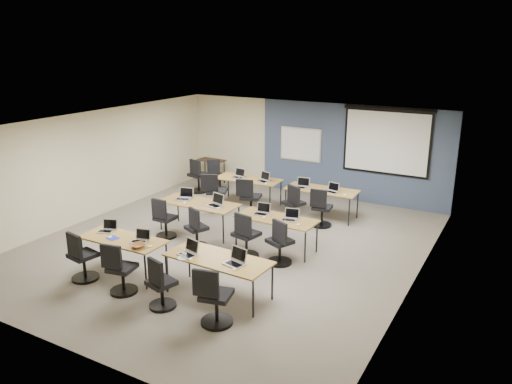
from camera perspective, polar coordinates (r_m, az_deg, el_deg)
The scene contains 58 objects.
floor at distance 11.20m, azimuth -3.11°, elevation -6.01°, with size 8.00×9.00×0.02m, color #6B6354.
ceiling at distance 10.44m, azimuth -3.35°, elevation 7.75°, with size 8.00×9.00×0.02m, color white.
wall_back at distance 14.62m, azimuth 6.30°, elevation 4.97°, with size 8.00×0.04×2.70m, color beige.
wall_front at distance 7.59m, azimuth -21.93°, elevation -7.80°, with size 8.00×0.04×2.70m, color beige.
wall_left at distance 13.26m, azimuth -18.00°, elevation 2.99°, with size 0.04×9.00×2.70m, color beige.
wall_right at distance 9.32m, azimuth 18.04°, elevation -2.80°, with size 0.04×9.00×2.70m, color beige.
blue_accent_panel at distance 14.16m, azimuth 10.91°, elevation 4.37°, with size 5.50×0.04×2.70m, color #3D5977.
whiteboard at distance 14.65m, azimuth 5.12°, elevation 5.43°, with size 1.28×0.03×0.98m.
projector_screen at distance 13.74m, azimuth 14.72°, elevation 6.02°, with size 2.40×0.10×1.82m.
training_table_front_left at distance 9.94m, azimuth -14.98°, elevation -5.41°, with size 1.73×0.72×0.73m.
training_table_front_right at distance 8.81m, azimuth -4.34°, elevation -7.77°, with size 1.91×0.80×0.73m.
training_table_mid_left at distance 11.75m, azimuth -6.56°, elevation -1.39°, with size 1.90×0.79×0.73m.
training_table_mid_right at distance 10.69m, azimuth 2.31°, elevation -3.21°, with size 1.76×0.74×0.73m.
training_table_back_left at distance 13.68m, azimuth -0.92°, elevation 1.37°, with size 1.82×0.76×0.73m.
training_table_back_right at distance 12.81m, azimuth 7.52°, elevation 0.12°, with size 1.84×0.77×0.73m.
laptop_0 at distance 10.35m, azimuth -16.61°, elevation -4.01°, with size 0.30×0.25×0.23m.
mouse_0 at distance 10.02m, azimuth -16.34°, elevation -4.97°, with size 0.06×0.10×0.03m, color white.
task_chair_0 at distance 10.00m, azimuth -19.29°, elevation -7.37°, with size 0.51×0.51×1.00m.
laptop_1 at distance 9.67m, azimuth -13.07°, elevation -5.22°, with size 0.30×0.25×0.23m.
mouse_1 at distance 9.41m, azimuth -11.99°, elevation -6.09°, with size 0.06×0.09×0.03m, color white.
task_chair_1 at distance 9.31m, azimuth -15.29°, elevation -8.89°, with size 0.50×0.50×0.98m.
laptop_2 at distance 8.97m, azimuth -7.65°, elevation -6.70°, with size 0.34×0.29×0.25m.
mouse_2 at distance 8.77m, azimuth -7.50°, elevation -7.64°, with size 0.06×0.09×0.03m, color white.
task_chair_2 at distance 8.68m, azimuth -10.88°, elevation -10.66°, with size 0.48×0.47×0.95m.
laptop_3 at distance 8.54m, azimuth -2.31°, elevation -7.77°, with size 0.35×0.30×0.27m.
mouse_3 at distance 8.34m, azimuth -2.50°, elevation -8.83°, with size 0.06×0.09×0.03m, color white.
task_chair_3 at distance 8.10m, azimuth -4.83°, elevation -12.33°, with size 0.53×0.53×1.01m.
laptop_4 at distance 12.01m, azimuth -8.20°, elevation -0.50°, with size 0.35×0.30×0.27m.
mouse_4 at distance 11.72m, azimuth -8.17°, elevation -1.22°, with size 0.06×0.10×0.04m, color white.
task_chair_4 at distance 11.61m, azimuth -10.47°, elevation -3.32°, with size 0.48×0.48×0.96m.
laptop_5 at distance 11.46m, azimuth -4.62°, elevation -1.24°, with size 0.36×0.30×0.27m.
mouse_5 at distance 11.27m, azimuth -4.34°, elevation -1.85°, with size 0.06×0.10×0.03m, color white.
task_chair_5 at distance 10.93m, azimuth -6.86°, elevation -4.49°, with size 0.50×0.47×0.95m.
laptop_6 at distance 10.88m, azimuth 0.68°, elevation -2.23°, with size 0.31×0.26×0.24m.
mouse_6 at distance 10.67m, azimuth 0.92°, elevation -2.90°, with size 0.06×0.10×0.03m, color white.
task_chair_6 at distance 10.38m, azimuth -1.20°, elevation -5.40°, with size 0.53×0.53×1.01m.
laptop_7 at distance 10.55m, azimuth 3.95°, elevation -2.90°, with size 0.31×0.27×0.24m.
mouse_7 at distance 10.28m, azimuth 4.85°, elevation -3.75°, with size 0.06×0.10×0.04m, color white.
task_chair_7 at distance 10.10m, azimuth 2.73°, elevation -6.16°, with size 0.54×0.50×0.98m.
laptop_8 at distance 13.77m, azimuth -2.01°, elevation 1.92°, with size 0.33×0.28×0.25m.
mouse_8 at distance 13.67m, azimuth -1.99°, elevation 1.58°, with size 0.06×0.10×0.03m, color white.
task_chair_8 at distance 13.23m, azimuth -4.68°, elevation -0.40°, with size 0.60×0.56×1.04m.
laptop_9 at distance 13.39m, azimuth 0.88°, elevation 1.49°, with size 0.33×0.28×0.25m.
mouse_9 at distance 13.15m, azimuth 1.15°, elevation 0.97°, with size 0.06×0.10×0.03m, color white.
task_chair_9 at distance 12.76m, azimuth -0.77°, elevation -1.03°, with size 0.55×0.55×1.02m.
laptop_10 at distance 12.87m, azimuth 5.29°, elevation 0.78°, with size 0.33×0.28×0.25m.
mouse_10 at distance 12.78m, azimuth 5.65°, elevation 0.41°, with size 0.06×0.10×0.04m, color white.
task_chair_10 at distance 12.39m, azimuth 4.30°, elevation -1.71°, with size 0.55×0.51×1.00m.
laptop_11 at distance 12.58m, azimuth 8.73°, elevation 0.24°, with size 0.31×0.26×0.23m.
mouse_11 at distance 12.38m, azimuth 10.11°, elevation -0.32°, with size 0.06×0.10×0.04m, color white.
task_chair_11 at distance 12.20m, azimuth 7.43°, elevation -2.15°, with size 0.49×0.49×0.98m.
blue_mousepad at distance 9.99m, azimuth -16.07°, elevation -5.07°, with size 0.23×0.19×0.01m, color #1C2697.
snack_bowl at distance 9.43m, azimuth -13.30°, elevation -5.95°, with size 0.31×0.31×0.08m, color #8E5E35.
snack_plate at distance 8.85m, azimuth -8.35°, elevation -7.47°, with size 0.19×0.19×0.01m, color white.
coffee_cup at distance 8.84m, azimuth -8.21°, elevation -7.19°, with size 0.08×0.08×0.07m, color silver.
utility_table at distance 15.84m, azimuth -5.15°, elevation 3.34°, with size 0.86×0.48×0.75m.
spare_chair_a at distance 15.06m, azimuth -4.34°, elevation 1.63°, with size 0.54×0.47×0.96m.
spare_chair_b at distance 14.93m, azimuth -6.66°, elevation 1.55°, with size 0.55×0.55×1.02m.
Camera 1 is at (5.56, -8.68, 4.38)m, focal length 35.00 mm.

